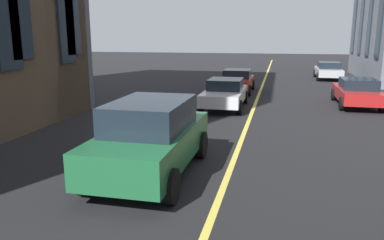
# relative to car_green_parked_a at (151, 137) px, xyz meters

# --- Properties ---
(lane_centre_line) EXTENTS (80.00, 0.16, 0.01)m
(lane_centre_line) POSITION_rel_car_green_parked_a_xyz_m (6.55, -1.89, -0.96)
(lane_centre_line) COLOR #D8C64C
(lane_centre_line) RESTS_ON ground_plane
(car_green_parked_a) EXTENTS (4.70, 2.14, 1.88)m
(car_green_parked_a) POSITION_rel_car_green_parked_a_xyz_m (0.00, 0.00, 0.00)
(car_green_parked_a) COLOR #1E6038
(car_green_parked_a) RESTS_ON ground_plane
(car_red_far) EXTENTS (4.40, 1.95, 1.37)m
(car_red_far) POSITION_rel_car_green_parked_a_xyz_m (14.65, -0.48, -0.27)
(car_red_far) COLOR #B21E1E
(car_red_far) RESTS_ON ground_plane
(car_silver_mid) EXTENTS (4.40, 1.95, 1.37)m
(car_silver_mid) POSITION_rel_car_green_parked_a_xyz_m (23.26, -6.79, -0.27)
(car_silver_mid) COLOR #B7BABF
(car_silver_mid) RESTS_ON ground_plane
(car_white_oncoming) EXTENTS (4.40, 1.95, 1.37)m
(car_white_oncoming) POSITION_rel_car_green_parked_a_xyz_m (9.38, -0.49, -0.27)
(car_white_oncoming) COLOR silver
(car_white_oncoming) RESTS_ON ground_plane
(car_red_near) EXTENTS (4.40, 1.95, 1.37)m
(car_red_near) POSITION_rel_car_green_parked_a_xyz_m (11.25, -6.79, -0.27)
(car_red_near) COLOR #B21E1E
(car_red_near) RESTS_ON ground_plane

